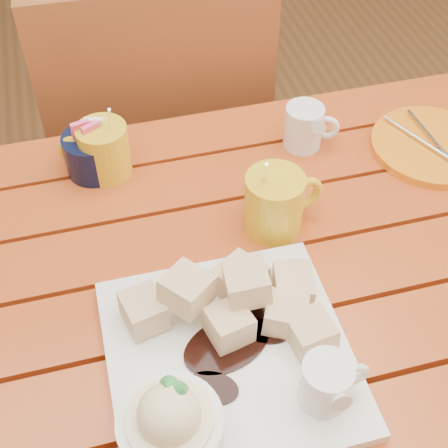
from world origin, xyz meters
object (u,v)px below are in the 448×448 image
object	(u,v)px
table	(230,336)
orange_saucer	(433,146)
coffee_mug_right	(276,202)
coffee_mug_left	(103,150)
chair_far	(159,141)
dessert_plate	(222,363)

from	to	relation	value
table	orange_saucer	world-z (taller)	orange_saucer
coffee_mug_right	table	bearing A→B (deg)	-141.34
coffee_mug_left	orange_saucer	distance (m)	0.54
coffee_mug_left	coffee_mug_right	world-z (taller)	coffee_mug_right
table	chair_far	world-z (taller)	chair_far
dessert_plate	coffee_mug_left	world-z (taller)	coffee_mug_left
coffee_mug_left	orange_saucer	world-z (taller)	coffee_mug_left
table	coffee_mug_left	world-z (taller)	coffee_mug_left
coffee_mug_left	coffee_mug_right	bearing A→B (deg)	-24.66
dessert_plate	coffee_mug_left	size ratio (longest dim) A/B	2.23
coffee_mug_right	orange_saucer	xyz separation A→B (m)	(0.31, 0.10, -0.04)
coffee_mug_right	orange_saucer	world-z (taller)	coffee_mug_right
coffee_mug_right	chair_far	size ratio (longest dim) A/B	0.15
dessert_plate	orange_saucer	size ratio (longest dim) A/B	1.46
coffee_mug_left	dessert_plate	bearing A→B (deg)	-63.51
coffee_mug_right	dessert_plate	bearing A→B (deg)	-130.53
table	coffee_mug_left	xyz separation A→B (m)	(-0.13, 0.29, 0.15)
table	orange_saucer	size ratio (longest dim) A/B	5.92
table	dessert_plate	distance (m)	0.19
table	coffee_mug_right	world-z (taller)	coffee_mug_right
chair_far	dessert_plate	bearing A→B (deg)	88.55
dessert_plate	chair_far	xyz separation A→B (m)	(0.04, 0.73, -0.26)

